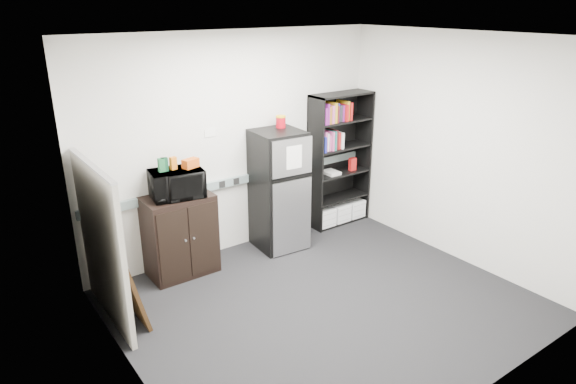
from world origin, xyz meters
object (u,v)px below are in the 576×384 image
at_px(microwave, 177,184).
at_px(refrigerator, 278,190).
at_px(cabinet, 180,235).
at_px(bookshelf, 339,161).
at_px(cubicle_partition, 102,244).

xyz_separation_m(microwave, refrigerator, (1.32, -0.06, -0.35)).
xyz_separation_m(cabinet, refrigerator, (1.32, -0.08, 0.29)).
relative_size(cabinet, refrigerator, 0.62).
relative_size(bookshelf, cabinet, 1.94).
distance_m(cubicle_partition, microwave, 1.10).
xyz_separation_m(bookshelf, cabinet, (-2.45, -0.06, -0.44)).
xyz_separation_m(bookshelf, cubicle_partition, (-3.43, -0.49, -0.10)).
xyz_separation_m(cabinet, microwave, (0.00, -0.02, 0.63)).
bearing_deg(refrigerator, cubicle_partition, -167.17).
bearing_deg(cabinet, cubicle_partition, -156.71).
height_order(cabinet, refrigerator, refrigerator).
xyz_separation_m(cubicle_partition, refrigerator, (2.30, 0.34, -0.05)).
height_order(microwave, refrigerator, refrigerator).
relative_size(cubicle_partition, microwave, 2.86).
distance_m(cubicle_partition, refrigerator, 2.32).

